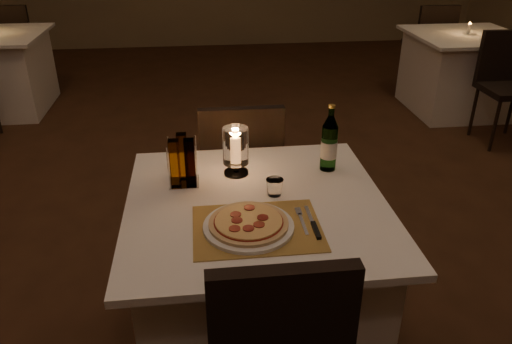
{
  "coord_description": "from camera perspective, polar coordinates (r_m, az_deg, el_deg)",
  "views": [
    {
      "loc": [
        -0.15,
        -2.47,
        1.72
      ],
      "look_at": [
        0.05,
        -0.82,
        0.86
      ],
      "focal_mm": 35.0,
      "sensor_mm": 36.0,
      "label": 1
    }
  ],
  "objects": [
    {
      "name": "tumbler",
      "position": [
        1.95,
        2.14,
        -1.75
      ],
      "size": [
        0.07,
        0.07,
        0.07
      ],
      "primitive_type": null,
      "color": "white",
      "rests_on": "main_table"
    },
    {
      "name": "main_table",
      "position": [
        2.13,
        0.06,
        -11.94
      ],
      "size": [
        1.0,
        1.0,
        0.74
      ],
      "color": "white",
      "rests_on": "ground"
    },
    {
      "name": "plate",
      "position": [
        1.76,
        -0.85,
        -6.23
      ],
      "size": [
        0.32,
        0.32,
        0.01
      ],
      "primitive_type": "cylinder",
      "color": "white",
      "rests_on": "placemat"
    },
    {
      "name": "neighbor_candle_right",
      "position": [
        5.18,
        23.15,
        14.83
      ],
      "size": [
        0.03,
        0.03,
        0.11
      ],
      "color": "white",
      "rests_on": "neighbor_table_right"
    },
    {
      "name": "neighbor_table_right",
      "position": [
        5.27,
        22.33,
        10.47
      ],
      "size": [
        1.0,
        1.0,
        0.74
      ],
      "color": "white",
      "rests_on": "ground"
    },
    {
      "name": "cruet_caddy",
      "position": [
        2.02,
        -8.39,
        1.06
      ],
      "size": [
        0.12,
        0.12,
        0.21
      ],
      "color": "white",
      "rests_on": "main_table"
    },
    {
      "name": "pizza",
      "position": [
        1.75,
        -0.86,
        -5.79
      ],
      "size": [
        0.28,
        0.28,
        0.02
      ],
      "color": "#D8B77F",
      "rests_on": "plate"
    },
    {
      "name": "water_bottle",
      "position": [
        2.14,
        8.36,
        3.19
      ],
      "size": [
        0.07,
        0.07,
        0.29
      ],
      "color": "#619D54",
      "rests_on": "main_table"
    },
    {
      "name": "knife",
      "position": [
        1.77,
        6.71,
        -6.23
      ],
      "size": [
        0.02,
        0.22,
        0.01
      ],
      "color": "black",
      "rests_on": "placemat"
    },
    {
      "name": "neighbor_chair_rb",
      "position": [
        5.84,
        19.42,
        14.25
      ],
      "size": [
        0.42,
        0.42,
        0.9
      ],
      "color": "black",
      "rests_on": "ground"
    },
    {
      "name": "floor",
      "position": [
        3.02,
        -2.77,
        -7.69
      ],
      "size": [
        8.0,
        10.0,
        0.02
      ],
      "primitive_type": "cube",
      "color": "#452716",
      "rests_on": "ground"
    },
    {
      "name": "neighbor_chair_lb",
      "position": [
        6.11,
        -25.87,
        13.62
      ],
      "size": [
        0.42,
        0.42,
        0.9
      ],
      "color": "black",
      "rests_on": "ground"
    },
    {
      "name": "placemat",
      "position": [
        1.77,
        0.12,
        -6.41
      ],
      "size": [
        0.45,
        0.34,
        0.0
      ],
      "primitive_type": "cube",
      "color": "#A68039",
      "rests_on": "main_table"
    },
    {
      "name": "hurricane_candle",
      "position": [
        2.08,
        -2.34,
        2.82
      ],
      "size": [
        0.11,
        0.11,
        0.21
      ],
      "color": "white",
      "rests_on": "main_table"
    },
    {
      "name": "neighbor_chair_ra",
      "position": [
        4.63,
        26.69,
        9.78
      ],
      "size": [
        0.42,
        0.42,
        0.9
      ],
      "color": "black",
      "rests_on": "ground"
    },
    {
      "name": "fork",
      "position": [
        1.81,
        5.2,
        -5.35
      ],
      "size": [
        0.02,
        0.18,
        0.0
      ],
      "color": "silver",
      "rests_on": "placemat"
    },
    {
      "name": "chair_far",
      "position": [
        2.64,
        -1.78,
        0.87
      ],
      "size": [
        0.42,
        0.42,
        0.9
      ],
      "color": "black",
      "rests_on": "ground"
    }
  ]
}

